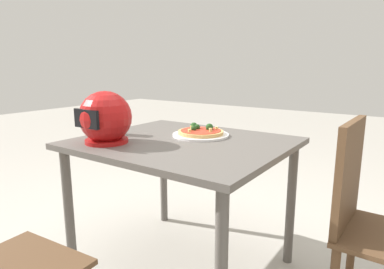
% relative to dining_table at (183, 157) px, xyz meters
% --- Properties ---
extents(ground_plane, '(14.00, 14.00, 0.00)m').
position_rel_dining_table_xyz_m(ground_plane, '(0.00, 0.00, -0.64)').
color(ground_plane, '#B2ADA3').
extents(dining_table, '(1.05, 0.90, 0.73)m').
position_rel_dining_table_xyz_m(dining_table, '(0.00, 0.00, 0.00)').
color(dining_table, '#5B5651').
rests_on(dining_table, ground).
extents(pizza_plate, '(0.31, 0.31, 0.01)m').
position_rel_dining_table_xyz_m(pizza_plate, '(-0.01, -0.15, 0.09)').
color(pizza_plate, white).
rests_on(pizza_plate, dining_table).
extents(pizza, '(0.25, 0.25, 0.05)m').
position_rel_dining_table_xyz_m(pizza, '(-0.01, -0.15, 0.11)').
color(pizza, tan).
rests_on(pizza, pizza_plate).
extents(motorcycle_helmet, '(0.26, 0.26, 0.26)m').
position_rel_dining_table_xyz_m(motorcycle_helmet, '(0.29, 0.26, 0.21)').
color(motorcycle_helmet, '#B21414').
rests_on(motorcycle_helmet, dining_table).
extents(drinking_glass, '(0.07, 0.07, 0.13)m').
position_rel_dining_table_xyz_m(drinking_glass, '(0.39, 0.08, 0.15)').
color(drinking_glass, silver).
rests_on(drinking_glass, dining_table).
extents(chair_side, '(0.41, 0.41, 0.90)m').
position_rel_dining_table_xyz_m(chair_side, '(-0.88, -0.09, -0.14)').
color(chair_side, brown).
rests_on(chair_side, ground).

